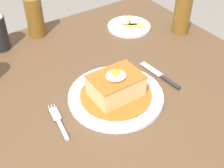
# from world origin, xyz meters

# --- Properties ---
(dining_table) EXTENTS (1.19, 0.99, 0.75)m
(dining_table) POSITION_xyz_m (0.00, 0.00, 0.65)
(dining_table) COLOR brown
(dining_table) RESTS_ON ground_plane
(main_plate) EXTENTS (0.28, 0.28, 0.02)m
(main_plate) POSITION_xyz_m (0.08, -0.05, 0.76)
(main_plate) COLOR white
(main_plate) RESTS_ON dining_table
(sandwich_meal) EXTENTS (0.21, 0.21, 0.09)m
(sandwich_meal) POSITION_xyz_m (0.08, -0.05, 0.80)
(sandwich_meal) COLOR #B75B1E
(sandwich_meal) RESTS_ON main_plate
(fork) EXTENTS (0.04, 0.14, 0.01)m
(fork) POSITION_xyz_m (-0.11, -0.06, 0.76)
(fork) COLOR silver
(fork) RESTS_ON dining_table
(knife) EXTENTS (0.03, 0.17, 0.01)m
(knife) POSITION_xyz_m (0.25, -0.06, 0.76)
(knife) COLOR #262628
(knife) RESTS_ON dining_table
(beer_bottle_amber) EXTENTS (0.06, 0.06, 0.27)m
(beer_bottle_amber) POSITION_xyz_m (0.04, 0.42, 0.85)
(beer_bottle_amber) COLOR brown
(beer_bottle_amber) RESTS_ON dining_table
(beer_bottle_amber_far) EXTENTS (0.06, 0.06, 0.27)m
(beer_bottle_amber_far) POSITION_xyz_m (0.51, 0.14, 0.85)
(beer_bottle_amber_far) COLOR brown
(beer_bottle_amber_far) RESTS_ON dining_table
(side_plate_fries) EXTENTS (0.17, 0.17, 0.02)m
(side_plate_fries) POSITION_xyz_m (0.36, 0.27, 0.76)
(side_plate_fries) COLOR white
(side_plate_fries) RESTS_ON dining_table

